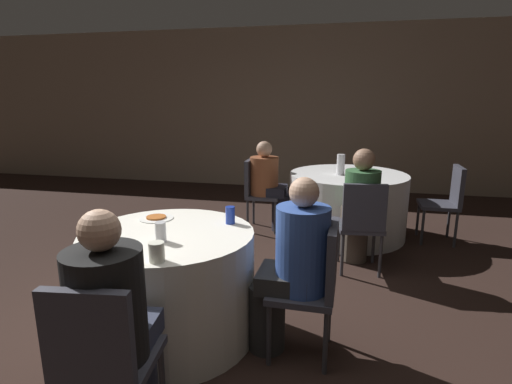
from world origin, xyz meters
name	(u,v)px	position (x,y,z in m)	size (l,w,h in m)	color
ground_plane	(156,345)	(0.00, 0.00, 0.00)	(16.00, 16.00, 0.00)	black
wall_back	(280,109)	(0.00, 5.01, 1.40)	(16.00, 0.06, 2.80)	gray
table_near	(171,284)	(0.06, 0.15, 0.37)	(1.14, 1.14, 0.74)	white
table_far	(347,205)	(1.22, 2.53, 0.37)	(1.36, 1.36, 0.74)	white
chair_near_east	(317,279)	(1.04, 0.13, 0.53)	(0.41, 0.41, 0.87)	#383842
chair_near_south	(100,355)	(0.18, -0.82, 0.53)	(0.45, 0.45, 0.87)	#383842
chair_far_east	(448,197)	(2.32, 2.52, 0.53)	(0.41, 0.40, 0.87)	#383842
chair_far_south	(362,219)	(1.35, 1.45, 0.53)	(0.44, 0.45, 0.87)	#383842
chair_far_west	(257,188)	(0.13, 2.52, 0.53)	(0.41, 0.40, 0.87)	#383842
person_black_shirt	(115,322)	(0.16, -0.67, 0.59)	(0.37, 0.51, 1.15)	#33384C
person_green_jacket	(360,209)	(1.33, 1.61, 0.58)	(0.35, 0.50, 1.16)	#4C4238
person_blue_shirt	(291,268)	(0.88, 0.13, 0.58)	(0.50, 0.33, 1.15)	#282828
person_floral_shirt	(270,185)	(0.29, 2.53, 0.56)	(0.51, 0.35, 1.10)	black
pizza_plate_near	(156,218)	(-0.15, 0.41, 0.75)	(0.25, 0.25, 0.02)	white
soda_can_blue	(230,215)	(0.41, 0.42, 0.81)	(0.07, 0.07, 0.12)	#1E38A5
soda_can_silver	(161,232)	(0.09, -0.02, 0.81)	(0.07, 0.07, 0.12)	silver
cup_near	(157,252)	(0.21, -0.31, 0.80)	(0.09, 0.09, 0.11)	silver
bottle_far	(341,165)	(1.13, 2.45, 0.86)	(0.09, 0.09, 0.23)	white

